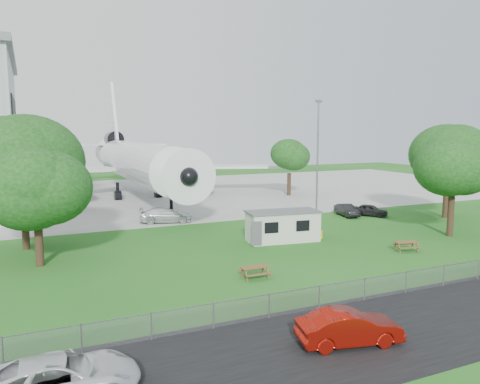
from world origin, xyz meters
name	(u,v)px	position (x,y,z in m)	size (l,w,h in m)	color
ground	(269,260)	(0.00, 0.00, 0.00)	(160.00, 160.00, 0.00)	#347928
asphalt_strip	(395,328)	(0.00, -13.00, 0.01)	(120.00, 8.00, 0.02)	black
concrete_apron	(148,195)	(0.00, 38.00, 0.01)	(120.00, 46.00, 0.03)	#B7B7B2
airliner	(136,160)	(-2.00, 35.86, 5.27)	(46.36, 47.73, 17.69)	white
site_cabin	(283,226)	(3.90, 4.83, 1.31)	(6.90, 3.48, 2.62)	beige
picnic_west	(255,278)	(-2.78, -3.35, 0.00)	(1.80, 1.50, 0.76)	brown
picnic_east	(406,251)	(11.06, -2.16, 0.00)	(1.80, 1.50, 0.76)	brown
fence	(350,303)	(0.00, -9.50, 0.00)	(58.00, 0.04, 1.30)	gray
lamp_mast	(317,168)	(8.20, 6.20, 6.00)	(0.16, 0.16, 12.00)	slate
tree_west_big	(22,167)	(-16.17, 10.81, 6.60)	(9.46, 9.46, 11.33)	#382619
tree_west_small	(36,185)	(-15.29, 5.33, 5.70)	(6.53, 6.53, 8.98)	#382619
tree_east_front	(454,167)	(18.52, 0.27, 6.18)	(6.84, 6.84, 9.62)	#382619
tree_east_back	(448,156)	(25.38, 7.01, 6.65)	(8.09, 8.09, 10.71)	#382619
tree_far_apron	(289,157)	(18.70, 29.10, 5.59)	(6.13, 6.13, 8.68)	#382619
car_centre_sedan	(349,328)	(-3.12, -13.51, 0.77)	(1.63, 4.66, 1.54)	#941108
car_west_estate	(60,379)	(-15.06, -12.79, 0.78)	(2.58, 5.59, 1.55)	silver
car_ne_hatch	(370,210)	(18.58, 11.11, 0.65)	(1.52, 3.79, 1.29)	black
car_ne_sedan	(347,210)	(16.15, 12.13, 0.65)	(1.37, 3.93, 1.30)	black
car_apron_van	(166,215)	(-3.09, 16.80, 0.77)	(2.16, 5.30, 1.54)	white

